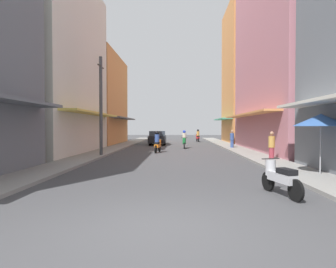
# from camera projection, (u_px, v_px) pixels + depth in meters

# --- Properties ---
(ground_plane) EXTENTS (91.21, 91.21, 0.00)m
(ground_plane) POSITION_uv_depth(u_px,v_px,m) (174.00, 151.00, 22.00)
(ground_plane) COLOR #424244
(sidewalk_left) EXTENTS (1.81, 49.46, 0.12)m
(sidewalk_left) POSITION_uv_depth(u_px,v_px,m) (108.00, 150.00, 22.18)
(sidewalk_left) COLOR gray
(sidewalk_left) RESTS_ON ground
(sidewalk_right) EXTENTS (1.81, 49.46, 0.12)m
(sidewalk_right) POSITION_uv_depth(u_px,v_px,m) (241.00, 151.00, 21.81)
(sidewalk_right) COLOR gray
(sidewalk_right) RESTS_ON ground
(building_left_mid) EXTENTS (7.05, 10.91, 12.51)m
(building_left_mid) POSITION_uv_depth(u_px,v_px,m) (44.00, 64.00, 19.99)
(building_left_mid) COLOR silver
(building_left_mid) RESTS_ON ground
(building_left_far) EXTENTS (7.05, 10.09, 9.48)m
(building_left_far) POSITION_uv_depth(u_px,v_px,m) (92.00, 100.00, 30.85)
(building_left_far) COLOR #D88C4C
(building_left_far) RESTS_ON ground
(building_right_mid) EXTENTS (7.05, 13.87, 16.49)m
(building_right_mid) POSITION_uv_depth(u_px,v_px,m) (294.00, 42.00, 21.52)
(building_right_mid) COLOR #B7727F
(building_right_mid) RESTS_ON ground
(building_right_far) EXTENTS (7.05, 8.28, 15.89)m
(building_right_far) POSITION_uv_depth(u_px,v_px,m) (253.00, 75.00, 33.42)
(building_right_far) COLOR #D88C4C
(building_right_far) RESTS_ON ground
(motorbike_green) EXTENTS (0.55, 1.81, 1.58)m
(motorbike_green) POSITION_uv_depth(u_px,v_px,m) (184.00, 140.00, 24.98)
(motorbike_green) COLOR black
(motorbike_green) RESTS_ON ground
(motorbike_silver) EXTENTS (0.66, 1.77, 0.96)m
(motorbike_silver) POSITION_uv_depth(u_px,v_px,m) (280.00, 177.00, 7.75)
(motorbike_silver) COLOR black
(motorbike_silver) RESTS_ON ground
(motorbike_orange) EXTENTS (0.57, 1.80, 1.58)m
(motorbike_orange) POSITION_uv_depth(u_px,v_px,m) (158.00, 143.00, 20.81)
(motorbike_orange) COLOR black
(motorbike_orange) RESTS_ON ground
(motorbike_red) EXTENTS (0.55, 1.81, 1.58)m
(motorbike_red) POSITION_uv_depth(u_px,v_px,m) (198.00, 136.00, 36.06)
(motorbike_red) COLOR black
(motorbike_red) RESTS_ON ground
(parked_car) EXTENTS (1.86, 4.14, 1.45)m
(parked_car) POSITION_uv_depth(u_px,v_px,m) (158.00, 138.00, 29.93)
(parked_car) COLOR black
(parked_car) RESTS_ON ground
(pedestrian_foreground) EXTENTS (0.34, 0.34, 1.59)m
(pedestrian_foreground) POSITION_uv_depth(u_px,v_px,m) (232.00, 140.00, 24.34)
(pedestrian_foreground) COLOR #334C8C
(pedestrian_foreground) RESTS_ON ground
(pedestrian_midway) EXTENTS (0.34, 0.34, 1.62)m
(pedestrian_midway) POSITION_uv_depth(u_px,v_px,m) (272.00, 146.00, 15.61)
(pedestrian_midway) COLOR #99333F
(pedestrian_midway) RESTS_ON ground
(vendor_umbrella) EXTENTS (1.93, 1.93, 2.34)m
(vendor_umbrella) POSITION_uv_depth(u_px,v_px,m) (321.00, 120.00, 10.48)
(vendor_umbrella) COLOR #99999E
(vendor_umbrella) RESTS_ON ground
(utility_pole) EXTENTS (0.20, 1.20, 6.21)m
(utility_pole) POSITION_uv_depth(u_px,v_px,m) (101.00, 106.00, 17.73)
(utility_pole) COLOR #4C4C4F
(utility_pole) RESTS_ON ground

